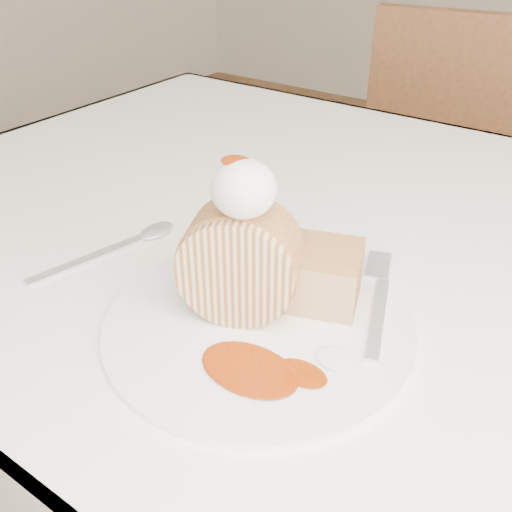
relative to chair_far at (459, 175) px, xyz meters
The scene contains 10 objects.
table 0.80m from the chair_far, 80.69° to the right, with size 1.40×0.90×0.75m.
chair_far is the anchor object (origin of this frame).
plate 1.03m from the chair_far, 84.68° to the right, with size 0.29×0.29×0.01m, color white.
roulade_slice 1.04m from the chair_far, 86.01° to the right, with size 0.11×0.11×0.06m, color beige.
cake_chunk 0.98m from the chair_far, 82.19° to the right, with size 0.06×0.06×0.05m, color #CE844E.
whipped_cream 1.07m from the chair_far, 85.52° to the right, with size 0.06×0.06×0.05m, color white.
caramel_drizzle 1.07m from the chair_far, 86.00° to the right, with size 0.03×0.02×0.01m, color #892B05.
caramel_pool 1.09m from the chair_far, 83.25° to the right, with size 0.09×0.06×0.00m, color #892B05, non-canonical shape.
fork 0.98m from the chair_far, 78.84° to the right, with size 0.02×0.17×0.00m, color silver.
spoon 1.05m from the chair_far, 97.23° to the right, with size 0.03×0.17×0.00m, color silver.
Camera 1 is at (0.20, -0.36, 1.09)m, focal length 40.00 mm.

